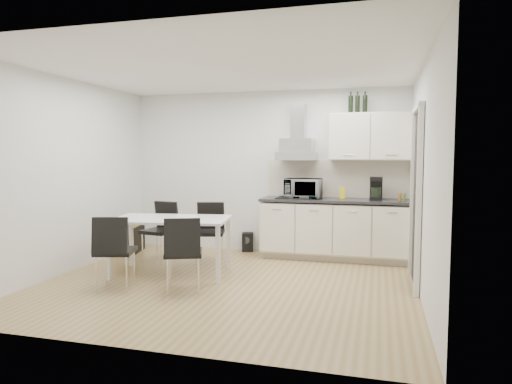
% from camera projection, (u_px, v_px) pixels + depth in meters
% --- Properties ---
extents(ground, '(4.50, 4.50, 0.00)m').
position_uv_depth(ground, '(227.00, 284.00, 5.60)').
color(ground, tan).
rests_on(ground, ground).
extents(wall_back, '(4.50, 0.10, 2.60)m').
position_uv_depth(wall_back, '(266.00, 172.00, 7.42)').
color(wall_back, silver).
rests_on(wall_back, ground).
extents(wall_front, '(4.50, 0.10, 2.60)m').
position_uv_depth(wall_front, '(143.00, 190.00, 3.57)').
color(wall_front, silver).
rests_on(wall_front, ground).
extents(wall_left, '(0.10, 4.00, 2.60)m').
position_uv_depth(wall_left, '(66.00, 176.00, 6.08)').
color(wall_left, silver).
rests_on(wall_left, ground).
extents(wall_right, '(0.10, 4.00, 2.60)m').
position_uv_depth(wall_right, '(424.00, 181.00, 4.91)').
color(wall_right, silver).
rests_on(wall_right, ground).
extents(ceiling, '(4.50, 4.50, 0.00)m').
position_uv_depth(ceiling, '(225.00, 68.00, 5.39)').
color(ceiling, white).
rests_on(ceiling, wall_back).
extents(doorway, '(0.08, 1.04, 2.10)m').
position_uv_depth(doorway, '(415.00, 199.00, 5.47)').
color(doorway, white).
rests_on(doorway, ground).
extents(kitchenette, '(2.22, 0.64, 2.52)m').
position_uv_depth(kitchenette, '(338.00, 205.00, 6.89)').
color(kitchenette, beige).
rests_on(kitchenette, ground).
extents(dining_table, '(1.62, 1.08, 0.75)m').
position_uv_depth(dining_table, '(171.00, 224.00, 6.01)').
color(dining_table, white).
rests_on(dining_table, ground).
extents(chair_far_left, '(0.53, 0.58, 0.88)m').
position_uv_depth(chair_far_left, '(159.00, 232.00, 6.76)').
color(chair_far_left, black).
rests_on(chair_far_left, ground).
extents(chair_far_right, '(0.55, 0.59, 0.88)m').
position_uv_depth(chair_far_right, '(209.00, 233.00, 6.64)').
color(chair_far_right, black).
rests_on(chair_far_right, ground).
extents(chair_near_left, '(0.56, 0.60, 0.88)m').
position_uv_depth(chair_near_left, '(116.00, 252.00, 5.35)').
color(chair_near_left, black).
rests_on(chair_near_left, ground).
extents(chair_near_right, '(0.59, 0.63, 0.88)m').
position_uv_depth(chair_near_right, '(183.00, 254.00, 5.26)').
color(chair_near_right, black).
rests_on(chair_near_right, ground).
extents(guitar_amp, '(0.41, 0.72, 0.57)m').
position_uv_depth(guitar_amp, '(130.00, 235.00, 7.36)').
color(guitar_amp, black).
rests_on(guitar_amp, ground).
extents(floor_speaker, '(0.22, 0.21, 0.31)m').
position_uv_depth(floor_speaker, '(248.00, 242.00, 7.49)').
color(floor_speaker, black).
rests_on(floor_speaker, ground).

